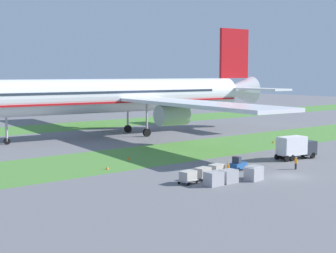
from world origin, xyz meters
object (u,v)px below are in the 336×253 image
at_px(uld_container_0, 214,179).
at_px(taxiway_marker_3, 107,168).
at_px(airliner, 127,95).
at_px(baggage_tug, 238,165).
at_px(taxiway_marker_0, 129,158).
at_px(ground_crew_marshaller, 296,163).
at_px(ground_crew_loader, 228,169).
at_px(catering_truck, 296,147).
at_px(cargo_dolly_second, 203,173).
at_px(taxiway_marker_1, 277,141).
at_px(uld_container_1, 228,176).
at_px(cargo_dolly_third, 188,176).
at_px(cargo_dolly_lead, 216,169).
at_px(uld_container_2, 254,174).
at_px(uld_container_3, 254,173).
at_px(taxiway_marker_2, 273,141).

bearing_deg(uld_container_0, taxiway_marker_3, 106.24).
bearing_deg(airliner, uld_container_0, 163.46).
relative_size(baggage_tug, taxiway_marker_0, 5.07).
height_order(ground_crew_marshaller, ground_crew_loader, same).
distance_m(catering_truck, taxiway_marker_3, 29.52).
bearing_deg(taxiway_marker_3, cargo_dolly_second, -66.06).
bearing_deg(taxiway_marker_1, uld_container_1, -149.67).
xyz_separation_m(ground_crew_marshaller, taxiway_marker_1, (19.07, 18.85, -0.68)).
bearing_deg(ground_crew_loader, taxiway_marker_1, 9.91).
xyz_separation_m(cargo_dolly_third, taxiway_marker_0, (3.32, 17.86, -0.64)).
xyz_separation_m(cargo_dolly_lead, cargo_dolly_third, (-5.71, -1.02, 0.00)).
xyz_separation_m(uld_container_0, taxiway_marker_0, (1.58, 20.47, -0.56)).
bearing_deg(ground_crew_loader, taxiway_marker_0, 83.33).
relative_size(uld_container_1, uld_container_2, 1.00).
distance_m(airliner, catering_truck, 41.64).
bearing_deg(uld_container_0, taxiway_marker_0, 85.60).
height_order(airliner, cargo_dolly_second, airliner).
distance_m(cargo_dolly_lead, catering_truck, 18.68).
bearing_deg(baggage_tug, airliner, 156.92).
bearing_deg(catering_truck, airliner, -167.72).
bearing_deg(ground_crew_marshaller, cargo_dolly_second, -24.47).
relative_size(baggage_tug, ground_crew_loader, 1.60).
xyz_separation_m(uld_container_2, uld_container_3, (0.43, 0.36, 0.02)).
relative_size(baggage_tug, taxiway_marker_1, 5.27).
height_order(catering_truck, taxiway_marker_3, catering_truck).
xyz_separation_m(catering_truck, taxiway_marker_1, (12.32, 13.75, -1.69)).
height_order(cargo_dolly_lead, taxiway_marker_1, cargo_dolly_lead).
height_order(airliner, uld_container_0, airliner).
height_order(cargo_dolly_third, ground_crew_loader, ground_crew_loader).
height_order(uld_container_3, taxiway_marker_3, uld_container_3).
relative_size(uld_container_3, taxiway_marker_3, 3.90).
bearing_deg(taxiway_marker_2, uld_container_3, -144.63).
distance_m(uld_container_1, taxiway_marker_0, 20.53).
distance_m(uld_container_0, uld_container_3, 6.39).
xyz_separation_m(airliner, ground_crew_marshaller, (-2.71, -46.00, -7.68)).
xyz_separation_m(uld_container_0, taxiway_marker_3, (-4.75, 16.30, -0.57)).
distance_m(cargo_dolly_lead, ground_crew_marshaller, 12.35).
height_order(uld_container_1, taxiway_marker_2, uld_container_1).
relative_size(uld_container_1, taxiway_marker_1, 3.78).
bearing_deg(cargo_dolly_lead, uld_container_3, 19.25).
bearing_deg(cargo_dolly_third, ground_crew_marshaller, 71.75).
relative_size(catering_truck, taxiway_marker_3, 13.97).
xyz_separation_m(ground_crew_loader, uld_container_0, (-5.31, -2.85, -0.11)).
height_order(catering_truck, ground_crew_loader, catering_truck).
height_order(ground_crew_marshaller, uld_container_3, ground_crew_marshaller).
bearing_deg(cargo_dolly_third, cargo_dolly_second, 90.00).
height_order(cargo_dolly_third, taxiway_marker_0, cargo_dolly_third).
relative_size(airliner, baggage_tug, 31.42).
distance_m(ground_crew_marshaller, taxiway_marker_2, 25.53).
bearing_deg(airliner, uld_container_2, 170.38).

